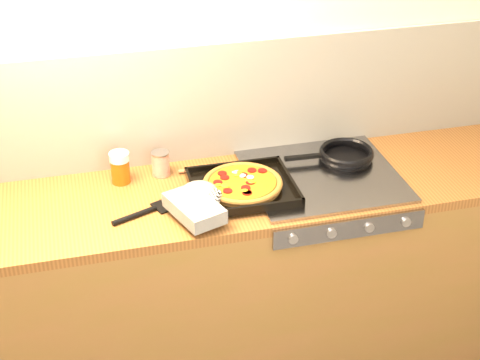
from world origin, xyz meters
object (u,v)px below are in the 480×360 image
object	(u,v)px
pizza_on_tray	(229,190)
juice_glass	(120,167)
tomato_can	(161,164)
frying_pan	(345,155)

from	to	relation	value
pizza_on_tray	juice_glass	xyz separation A→B (m)	(-0.39, 0.24, 0.02)
tomato_can	pizza_on_tray	bearing A→B (deg)	-48.83
pizza_on_tray	juice_glass	size ratio (longest dim) A/B	3.98
tomato_can	juice_glass	bearing A→B (deg)	-173.98
frying_pan	juice_glass	size ratio (longest dim) A/B	2.93
frying_pan	tomato_can	bearing A→B (deg)	173.49
frying_pan	tomato_can	distance (m)	0.77
juice_glass	pizza_on_tray	bearing A→B (deg)	-31.50
frying_pan	tomato_can	world-z (taller)	tomato_can
pizza_on_tray	juice_glass	distance (m)	0.45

